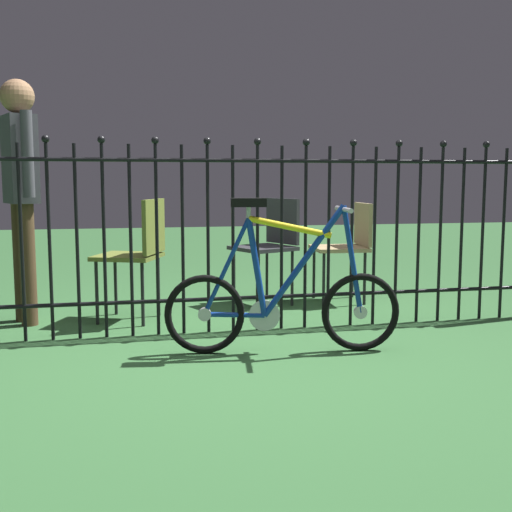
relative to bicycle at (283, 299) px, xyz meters
name	(u,v)px	position (x,y,z in m)	size (l,w,h in m)	color
ground_plane	(240,356)	(-0.26, -0.04, -0.31)	(20.00, 20.00, 0.00)	#326234
iron_fence	(216,231)	(-0.30, 0.57, 0.36)	(4.86, 0.07, 1.34)	black
bicycle	(283,299)	(0.00, 0.00, 0.00)	(1.36, 0.40, 0.90)	black
chair_olive	(139,247)	(-0.79, 1.02, 0.21)	(0.54, 0.54, 0.86)	black
chair_tan	(349,241)	(0.91, 1.40, 0.19)	(0.45, 0.45, 0.81)	black
chair_charcoal	(271,240)	(0.27, 1.44, 0.21)	(0.55, 0.55, 0.85)	black
person_visitor	(21,179)	(-1.57, 1.10, 0.69)	(0.28, 0.45, 1.67)	#4C3823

